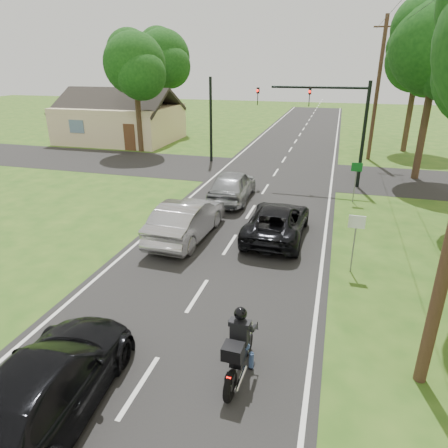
{
  "coord_description": "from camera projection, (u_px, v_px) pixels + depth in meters",
  "views": [
    {
      "loc": [
        3.78,
        -10.26,
        6.87
      ],
      "look_at": [
        0.03,
        3.0,
        1.3
      ],
      "focal_mm": 32.0,
      "sensor_mm": 36.0,
      "label": 1
    }
  ],
  "objects": [
    {
      "name": "tree_left_near",
      "position": [
        137.0,
        68.0,
        30.85
      ],
      "size": [
        5.12,
        4.96,
        9.22
      ],
      "color": "#332316",
      "rests_on": "ground"
    },
    {
      "name": "sign_green",
      "position": [
        356.0,
        173.0,
        20.65
      ],
      "size": [
        0.55,
        0.07,
        2.12
      ],
      "color": "slate",
      "rests_on": "ground"
    },
    {
      "name": "utility_pole_far",
      "position": [
        377.0,
        90.0,
        28.84
      ],
      "size": [
        1.6,
        0.28,
        10.0
      ],
      "color": "#4D3223",
      "rests_on": "ground"
    },
    {
      "name": "silver_suv",
      "position": [
        233.0,
        185.0,
        21.26
      ],
      "size": [
        2.07,
        4.84,
        1.63
      ],
      "primitive_type": "imported",
      "rotation": [
        0.0,
        0.0,
        3.17
      ],
      "color": "gray",
      "rests_on": "road"
    },
    {
      "name": "ground",
      "position": [
        197.0,
        296.0,
        12.68
      ],
      "size": [
        140.0,
        140.0,
        0.0
      ],
      "primitive_type": "plane",
      "color": "#295116",
      "rests_on": "ground"
    },
    {
      "name": "dark_suv",
      "position": [
        277.0,
        221.0,
        16.74
      ],
      "size": [
        2.39,
        5.05,
        1.39
      ],
      "primitive_type": "imported",
      "rotation": [
        0.0,
        0.0,
        3.13
      ],
      "color": "black",
      "rests_on": "road"
    },
    {
      "name": "dark_car_behind",
      "position": [
        45.0,
        386.0,
        8.1
      ],
      "size": [
        2.64,
        5.43,
        1.52
      ],
      "primitive_type": "imported",
      "rotation": [
        0.0,
        0.0,
        3.24
      ],
      "color": "black",
      "rests_on": "road"
    },
    {
      "name": "motorcycle_rider",
      "position": [
        239.0,
        351.0,
        9.14
      ],
      "size": [
        0.62,
        2.18,
        1.88
      ],
      "rotation": [
        0.0,
        0.0,
        -0.04
      ],
      "color": "black",
      "rests_on": "ground"
    },
    {
      "name": "house",
      "position": [
        121.0,
        122.0,
        37.47
      ],
      "size": [
        10.2,
        8.0,
        4.84
      ],
      "color": "#C9B98B",
      "rests_on": "ground"
    },
    {
      "name": "tree_row_e",
      "position": [
        422.0,
        64.0,
        30.73
      ],
      "size": [
        5.28,
        5.12,
        9.61
      ],
      "color": "#332316",
      "rests_on": "ground"
    },
    {
      "name": "cross_road",
      "position": [
        276.0,
        172.0,
        26.96
      ],
      "size": [
        60.0,
        7.0,
        0.01
      ],
      "primitive_type": "cube",
      "color": "black",
      "rests_on": "ground"
    },
    {
      "name": "sign_white",
      "position": [
        356.0,
        230.0,
        13.56
      ],
      "size": [
        0.55,
        0.07,
        2.12
      ],
      "color": "slate",
      "rests_on": "ground"
    },
    {
      "name": "tree_row_d",
      "position": [
        444.0,
        52.0,
        22.56
      ],
      "size": [
        5.76,
        5.58,
        10.45
      ],
      "color": "#332316",
      "rests_on": "ground"
    },
    {
      "name": "road",
      "position": [
        259.0,
        200.0,
        21.6
      ],
      "size": [
        8.0,
        100.0,
        0.01
      ],
      "primitive_type": "cube",
      "color": "black",
      "rests_on": "ground"
    },
    {
      "name": "tree_left_far",
      "position": [
        165.0,
        60.0,
        40.02
      ],
      "size": [
        5.76,
        5.58,
        10.14
      ],
      "color": "#332316",
      "rests_on": "ground"
    },
    {
      "name": "traffic_signal",
      "position": [
        332.0,
        115.0,
        22.78
      ],
      "size": [
        6.38,
        0.44,
        6.0
      ],
      "color": "black",
      "rests_on": "ground"
    },
    {
      "name": "signal_pole_far",
      "position": [
        211.0,
        121.0,
        28.93
      ],
      "size": [
        0.2,
        0.2,
        6.0
      ],
      "primitive_type": "cylinder",
      "color": "black",
      "rests_on": "ground"
    },
    {
      "name": "silver_sedan",
      "position": [
        187.0,
        219.0,
        16.6
      ],
      "size": [
        1.95,
        5.06,
        1.64
      ],
      "primitive_type": "imported",
      "rotation": [
        0.0,
        0.0,
        3.1
      ],
      "color": "#A3A2A6",
      "rests_on": "road"
    }
  ]
}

